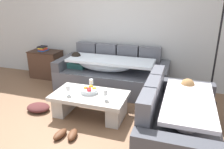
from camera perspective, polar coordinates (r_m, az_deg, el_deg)
The scene contains 15 objects.
ground_plane at distance 3.53m, azimuth -12.11°, elevation -13.37°, with size 14.00×14.00×0.00m, color brown.
back_wall at distance 4.95m, azimuth -0.58°, elevation 13.45°, with size 9.00×0.10×2.70m, color #B9BCBB.
couch_along_wall at distance 4.64m, azimuth -0.37°, elevation 0.05°, with size 2.24×0.92×0.88m.
couch_near_window at distance 3.10m, azimuth 16.43°, elevation -11.60°, with size 0.92×1.74×0.88m.
coffee_table at distance 3.72m, azimuth -5.59°, elevation -6.92°, with size 1.20×0.68×0.38m.
fruit_bowl at distance 3.69m, azimuth -5.75°, elevation -3.96°, with size 0.28×0.28×0.10m.
wine_glass_near_left at distance 3.62m, azimuth -11.05°, elevation -3.47°, with size 0.07×0.07×0.17m.
wine_glass_near_right at distance 3.41m, azimuth -1.66°, elevation -4.64°, with size 0.07×0.07×0.17m.
wine_glass_far_back at distance 3.82m, azimuth -5.30°, elevation -1.89°, with size 0.07×0.07×0.17m.
open_magazine at distance 3.63m, azimuth -0.84°, elevation -4.94°, with size 0.28×0.21×0.01m, color white.
side_cabinet at distance 5.57m, azimuth -16.30°, elevation 2.54°, with size 0.72×0.44×0.64m.
book_stack_on_cabinet at distance 5.50m, azimuth -17.11°, elevation 6.29°, with size 0.19×0.23×0.11m.
floor_lamp at distance 4.18m, azimuth 24.57°, elevation 7.16°, with size 0.33×0.31×1.95m.
pair_of_shoes at distance 3.33m, azimuth -11.47°, elevation -14.61°, with size 0.33×0.33×0.09m.
crumpled_garment at distance 4.11m, azimuth -18.13°, elevation -7.92°, with size 0.40×0.32×0.12m, color #4C2323.
Camera 1 is at (1.58, -2.51, 1.92)m, focal length 36.16 mm.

